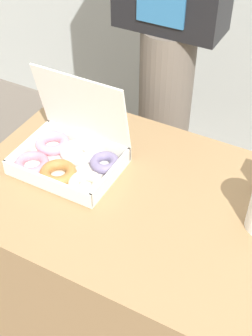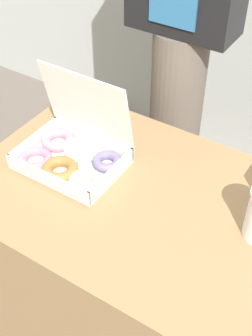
# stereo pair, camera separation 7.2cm
# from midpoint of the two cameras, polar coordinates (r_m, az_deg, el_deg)

# --- Properties ---
(ground_plane) EXTENTS (14.00, 14.00, 0.00)m
(ground_plane) POSITION_cam_midpoint_polar(r_m,az_deg,el_deg) (1.87, -0.03, -18.94)
(ground_plane) COLOR #665B51
(table) EXTENTS (0.96, 0.65, 0.72)m
(table) POSITION_cam_midpoint_polar(r_m,az_deg,el_deg) (1.57, -0.04, -12.51)
(table) COLOR #99754C
(table) RESTS_ON ground_plane
(donut_box) EXTENTS (0.31, 0.24, 0.27)m
(donut_box) POSITION_cam_midpoint_polar(r_m,az_deg,el_deg) (1.37, -8.44, 1.43)
(donut_box) COLOR white
(donut_box) RESTS_ON table
(person_customer) EXTENTS (0.36, 0.20, 1.72)m
(person_customer) POSITION_cam_midpoint_polar(r_m,az_deg,el_deg) (1.64, 4.09, 17.08)
(person_customer) COLOR #665B51
(person_customer) RESTS_ON ground_plane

